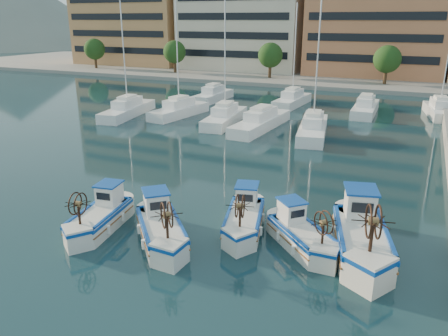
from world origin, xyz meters
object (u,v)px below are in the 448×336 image
(fishing_boat_d, at_px, (301,233))
(fishing_boat_e, at_px, (361,234))
(fishing_boat_b, at_px, (161,226))
(fishing_boat_a, at_px, (101,215))
(fishing_boat_c, at_px, (244,217))

(fishing_boat_d, xyz_separation_m, fishing_boat_e, (2.55, 0.52, 0.23))
(fishing_boat_b, bearing_deg, fishing_boat_d, -21.92)
(fishing_boat_a, relative_size, fishing_boat_d, 1.11)
(fishing_boat_b, xyz_separation_m, fishing_boat_e, (8.55, 2.71, 0.15))
(fishing_boat_a, height_order, fishing_boat_d, fishing_boat_a)
(fishing_boat_c, relative_size, fishing_boat_d, 1.12)
(fishing_boat_d, height_order, fishing_boat_e, fishing_boat_e)
(fishing_boat_a, distance_m, fishing_boat_c, 7.02)
(fishing_boat_a, height_order, fishing_boat_c, fishing_boat_c)
(fishing_boat_c, height_order, fishing_boat_d, fishing_boat_c)
(fishing_boat_a, distance_m, fishing_boat_e, 12.26)
(fishing_boat_a, relative_size, fishing_boat_c, 0.99)
(fishing_boat_a, bearing_deg, fishing_boat_d, 4.11)
(fishing_boat_a, bearing_deg, fishing_boat_b, -8.51)
(fishing_boat_b, xyz_separation_m, fishing_boat_d, (6.00, 2.19, -0.08))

